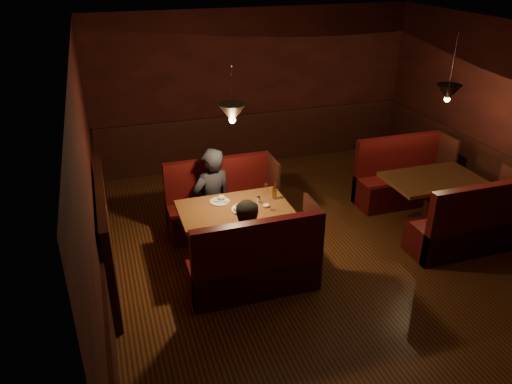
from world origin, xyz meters
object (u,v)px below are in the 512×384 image
object	(u,v)px
main_bench_near	(256,269)
second_bench_near	(467,230)
main_table	(235,219)
second_bench_far	(400,181)
main_bench_far	(222,208)
second_table	(431,190)
diner_a	(211,182)
diner_b	(250,231)

from	to	relation	value
main_bench_near	second_bench_near	distance (m)	3.04
main_table	second_bench_far	xyz separation A→B (m)	(3.06, 0.80, -0.25)
main_bench_near	main_table	bearing A→B (deg)	91.18
main_bench_near	main_bench_far	bearing A→B (deg)	90.00
main_bench_near	second_table	bearing A→B (deg)	14.84
main_bench_far	diner_a	world-z (taller)	diner_a
main_table	diner_a	distance (m)	0.75
diner_a	diner_b	xyz separation A→B (m)	(0.17, -1.29, -0.11)
main_bench_near	second_bench_near	xyz separation A→B (m)	(3.04, -0.03, 0.00)
second_table	main_bench_far	bearing A→B (deg)	164.40
main_table	second_bench_near	distance (m)	3.18
main_bench_far	second_bench_near	distance (m)	3.47
main_table	diner_b	bearing A→B (deg)	-88.35
main_bench_far	second_table	distance (m)	3.14
second_bench_far	diner_a	size ratio (longest dim) A/B	0.89
main_bench_far	diner_a	distance (m)	0.55
main_bench_far	diner_a	bearing A→B (deg)	-141.97
main_table	main_bench_near	distance (m)	0.86
main_bench_near	second_bench_far	bearing A→B (deg)	28.06
main_bench_far	main_bench_near	size ratio (longest dim) A/B	1.00
main_bench_far	second_bench_far	distance (m)	3.04
second_table	second_bench_near	size ratio (longest dim) A/B	0.90
main_bench_far	second_bench_near	size ratio (longest dim) A/B	1.04
main_bench_far	diner_a	size ratio (longest dim) A/B	0.93
second_bench_near	diner_a	xyz separation A→B (m)	(-3.21, 1.53, 0.51)
second_table	diner_a	world-z (taller)	diner_a
main_bench_far	second_bench_near	xyz separation A→B (m)	(3.04, -1.66, 0.00)
second_bench_far	main_bench_far	bearing A→B (deg)	179.69
main_table	diner_b	distance (m)	0.63
second_table	diner_b	bearing A→B (deg)	-168.97
second_bench_far	diner_b	size ratio (longest dim) A/B	1.02
second_bench_far	diner_b	distance (m)	3.38
main_bench_far	second_bench_far	bearing A→B (deg)	-0.31
diner_b	main_bench_near	bearing A→B (deg)	-96.03
main_bench_near	diner_b	bearing A→B (deg)	89.83
main_bench_near	second_table	xyz separation A→B (m)	(3.01, 0.80, 0.23)
main_bench_near	diner_b	world-z (taller)	diner_b
main_bench_far	second_bench_near	bearing A→B (deg)	-28.68
main_table	second_bench_far	size ratio (longest dim) A/B	0.95
main_bench_near	diner_a	world-z (taller)	diner_a
second_table	main_bench_near	bearing A→B (deg)	-165.16
main_table	second_bench_far	bearing A→B (deg)	14.68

